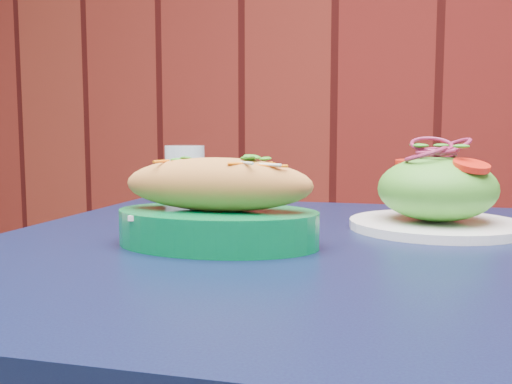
% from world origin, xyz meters
% --- Properties ---
extents(cafe_table, '(0.89, 0.89, 0.75)m').
position_xyz_m(cafe_table, '(0.33, 1.39, 0.66)').
color(cafe_table, black).
rests_on(cafe_table, ground).
extents(banh_mi_basket, '(0.26, 0.18, 0.11)m').
position_xyz_m(banh_mi_basket, '(0.24, 1.33, 0.79)').
color(banh_mi_basket, '#026A34').
rests_on(banh_mi_basket, cafe_table).
extents(salad_plate, '(0.24, 0.24, 0.12)m').
position_xyz_m(salad_plate, '(0.47, 1.54, 0.80)').
color(salad_plate, white).
rests_on(salad_plate, cafe_table).
extents(water_glass, '(0.07, 0.07, 0.11)m').
position_xyz_m(water_glass, '(0.05, 1.61, 0.81)').
color(water_glass, silver).
rests_on(water_glass, cafe_table).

